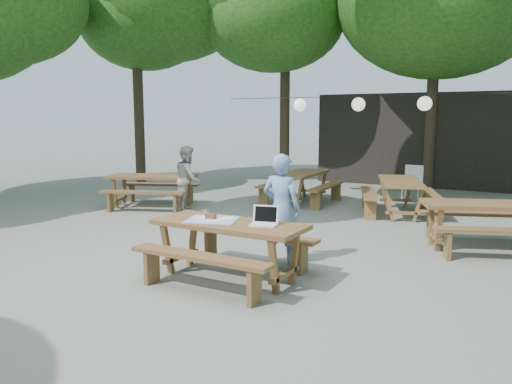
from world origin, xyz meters
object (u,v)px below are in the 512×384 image
object	(u,v)px
main_picnic_table	(229,249)
woman	(281,209)
picnic_table_nw	(152,191)
plastic_chair	(412,191)
second_person	(188,178)

from	to	relation	value
main_picnic_table	woman	distance (m)	1.09
main_picnic_table	woman	xyz separation A→B (m)	(0.26, 0.98, 0.40)
picnic_table_nw	plastic_chair	xyz separation A→B (m)	(5.09, 3.78, -0.13)
plastic_chair	second_person	bearing A→B (deg)	-139.99
picnic_table_nw	plastic_chair	distance (m)	6.34
woman	plastic_chair	distance (m)	6.33
plastic_chair	main_picnic_table	bearing A→B (deg)	-96.64
main_picnic_table	picnic_table_nw	world-z (taller)	same
main_picnic_table	second_person	distance (m)	5.03
picnic_table_nw	woman	world-z (taller)	woman
main_picnic_table	plastic_chair	size ratio (longest dim) A/B	2.22
main_picnic_table	second_person	xyz separation A→B (m)	(-3.45, 3.64, 0.34)
picnic_table_nw	plastic_chair	world-z (taller)	plastic_chair
woman	second_person	distance (m)	4.57
main_picnic_table	plastic_chair	xyz separation A→B (m)	(0.71, 7.27, -0.13)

